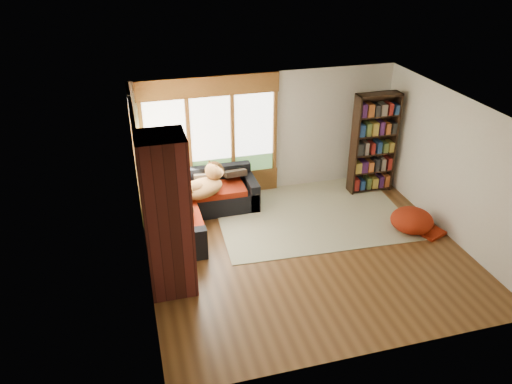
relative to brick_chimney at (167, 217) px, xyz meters
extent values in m
plane|color=#4D2F15|center=(2.40, 0.35, -1.30)|extent=(5.50, 5.50, 0.00)
plane|color=white|center=(2.40, 0.35, 1.30)|extent=(5.50, 5.50, 0.00)
cube|color=silver|center=(2.40, 2.85, 0.00)|extent=(5.50, 0.04, 2.60)
cube|color=silver|center=(2.40, -2.15, 0.00)|extent=(5.50, 0.04, 2.60)
cube|color=silver|center=(-0.35, 0.35, 0.00)|extent=(0.04, 5.00, 2.60)
cube|color=silver|center=(5.15, 0.35, 0.00)|extent=(0.04, 5.00, 2.60)
cube|color=brown|center=(1.20, 2.82, 0.05)|extent=(2.82, 0.10, 1.90)
cube|color=white|center=(1.20, 2.82, 0.05)|extent=(2.54, 0.09, 1.62)
cube|color=brown|center=(-0.32, 1.55, 0.05)|extent=(0.10, 2.62, 1.90)
cube|color=white|center=(-0.32, 1.55, 0.05)|extent=(0.09, 2.36, 1.62)
cube|color=#889E5D|center=(-0.29, 2.38, 0.45)|extent=(0.03, 0.72, 0.90)
cube|color=#471914|center=(0.00, 0.00, 0.00)|extent=(0.70, 0.70, 2.60)
cube|color=black|center=(0.75, 2.40, -1.09)|extent=(2.20, 0.90, 0.42)
cube|color=black|center=(0.75, 2.75, -0.69)|extent=(2.20, 0.20, 0.38)
cube|color=black|center=(1.75, 2.40, -1.00)|extent=(0.20, 0.90, 0.60)
cube|color=#992913|center=(0.65, 2.28, -0.82)|extent=(1.90, 0.66, 0.12)
cube|color=black|center=(0.10, 1.75, -1.09)|extent=(0.90, 2.20, 0.42)
cube|color=black|center=(-0.25, 1.75, -0.69)|extent=(0.20, 2.20, 0.38)
cube|color=black|center=(0.10, 0.75, -1.00)|extent=(0.90, 0.20, 0.60)
cube|color=#992913|center=(0.22, 1.40, -0.82)|extent=(0.66, 1.20, 0.12)
cube|color=#992913|center=(0.22, 2.35, -0.82)|extent=(0.66, 0.66, 0.12)
cube|color=silver|center=(2.93, 1.59, -1.29)|extent=(3.80, 2.98, 0.01)
cube|color=black|center=(4.99, 2.22, -0.21)|extent=(0.04, 0.31, 2.17)
cube|color=black|center=(4.09, 2.22, -0.21)|extent=(0.04, 0.31, 2.17)
cube|color=black|center=(4.54, 2.36, -0.21)|extent=(0.93, 0.02, 2.17)
cube|color=black|center=(4.54, 2.22, -1.24)|extent=(0.85, 0.29, 0.03)
cube|color=black|center=(4.54, 2.22, -0.83)|extent=(0.85, 0.29, 0.03)
cube|color=black|center=(4.54, 2.22, -0.41)|extent=(0.85, 0.29, 0.03)
cube|color=black|center=(4.54, 2.22, 0.00)|extent=(0.85, 0.29, 0.03)
cube|color=black|center=(4.54, 2.22, 0.42)|extent=(0.85, 0.29, 0.03)
cube|color=black|center=(4.54, 2.22, 0.83)|extent=(0.85, 0.29, 0.03)
cube|color=#726659|center=(4.54, 2.20, -0.21)|extent=(0.81, 0.23, 2.01)
ellipsoid|color=#992913|center=(4.56, 0.49, -1.07)|extent=(0.85, 0.85, 0.43)
ellipsoid|color=brown|center=(0.83, 1.94, -0.54)|extent=(1.08, 0.97, 0.31)
sphere|color=brown|center=(1.11, 2.11, -0.39)|extent=(0.50, 0.50, 0.37)
cone|color=brown|center=(1.06, 2.08, -0.24)|extent=(0.18, 0.18, 0.16)
ellipsoid|color=black|center=(0.30, 1.30, -0.57)|extent=(0.58, 0.84, 0.27)
sphere|color=black|center=(0.28, 1.59, -0.44)|extent=(0.35, 0.35, 0.32)
cone|color=black|center=(0.28, 1.54, -0.31)|extent=(0.13, 0.13, 0.14)
cube|color=#32281E|center=(1.45, 2.61, -0.53)|extent=(0.45, 0.12, 0.45)
cube|color=#32281E|center=(0.85, 2.61, -0.53)|extent=(0.45, 0.12, 0.45)
cube|color=#32281E|center=(-0.08, 2.15, -0.53)|extent=(0.45, 0.12, 0.45)
cube|color=#32281E|center=(-0.08, 1.05, -0.53)|extent=(0.45, 0.12, 0.45)
cube|color=#992913|center=(0.25, 2.61, -0.53)|extent=(0.42, 0.12, 0.42)
camera|label=1|loc=(-0.40, -6.50, 3.83)|focal=35.00mm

